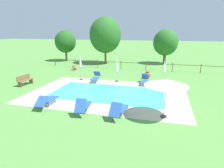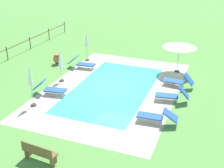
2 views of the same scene
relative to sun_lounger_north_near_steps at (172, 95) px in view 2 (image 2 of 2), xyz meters
name	(u,v)px [view 2 (image 2 of 2)]	position (x,y,z in m)	size (l,w,h in m)	color
ground_plane	(112,89)	(0.33, 3.73, -0.39)	(160.00, 160.00, 0.00)	#599342
pool_deck_paving	(112,89)	(0.33, 3.73, -0.39)	(11.69, 7.80, 0.01)	beige
swimming_pool_water	(112,89)	(0.33, 3.73, -0.39)	(8.41, 4.52, 0.01)	#42CCD6
pool_coping_rim	(112,88)	(0.33, 3.73, -0.38)	(8.89, 5.00, 0.01)	beige
sun_lounger_north_near_steps	(172,95)	(0.00, 0.00, 0.00)	(0.87, 1.94, 0.98)	#2856A8
sun_lounger_north_mid	(178,81)	(2.13, 0.01, 0.00)	(0.75, 1.95, 0.94)	#2856A8
sun_lounger_north_far	(82,63)	(2.82, 7.01, -0.02)	(0.74, 2.01, 0.88)	#2856A8
sun_lounger_north_end	(156,116)	(-2.58, 0.30, -0.03)	(0.73, 2.06, 0.79)	#2856A8
sun_lounger_south_near_corner	(51,89)	(-1.71, 6.87, -0.01)	(0.88, 2.03, 0.88)	#2856A8
patio_umbrella_open_foreground	(179,45)	(4.54, 0.46, 1.58)	(2.31, 2.31, 2.20)	#383838
patio_umbrella_closed_row_west	(30,78)	(-3.29, 7.03, 1.28)	(0.32, 0.32, 2.47)	#383838
patio_umbrella_closed_row_mid_west	(60,60)	(0.22, 7.25, 1.07)	(0.32, 0.32, 2.26)	#383838
patio_umbrella_closed_row_centre	(87,41)	(4.41, 7.37, 1.13)	(0.32, 0.32, 2.25)	#383838
wooden_bench_lawn_side	(39,152)	(-7.23, 4.03, 0.07)	(0.58, 1.53, 0.87)	brown
terracotta_urn_near_fence	(57,59)	(2.90, 9.13, 0.02)	(0.60, 0.60, 0.77)	#B7663D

